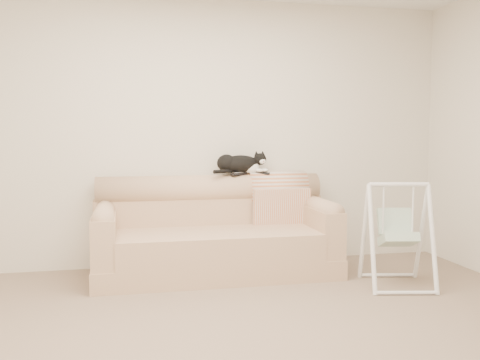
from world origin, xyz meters
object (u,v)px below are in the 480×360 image
(remote_a, at_px, (239,174))
(tuxedo_cat, at_px, (240,164))
(baby_swing, at_px, (397,234))
(sofa, at_px, (215,236))
(remote_b, at_px, (261,174))

(remote_a, distance_m, tuxedo_cat, 0.10)
(remote_a, height_order, baby_swing, remote_a)
(sofa, height_order, remote_a, remote_a)
(sofa, bearing_deg, tuxedo_cat, 39.18)
(sofa, height_order, baby_swing, sofa)
(sofa, xyz_separation_m, remote_a, (0.28, 0.22, 0.56))
(remote_a, distance_m, baby_swing, 1.59)
(remote_a, xyz_separation_m, tuxedo_cat, (0.02, 0.03, 0.10))
(sofa, distance_m, remote_b, 0.78)
(remote_a, height_order, tuxedo_cat, tuxedo_cat)
(tuxedo_cat, distance_m, baby_swing, 1.62)
(remote_b, xyz_separation_m, tuxedo_cat, (-0.20, 0.03, 0.10))
(remote_a, xyz_separation_m, baby_swing, (1.17, -0.96, -0.46))
(sofa, xyz_separation_m, remote_b, (0.50, 0.21, 0.56))
(remote_b, distance_m, baby_swing, 1.43)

